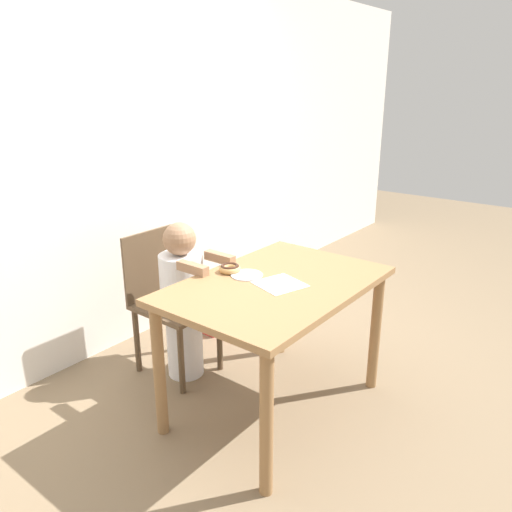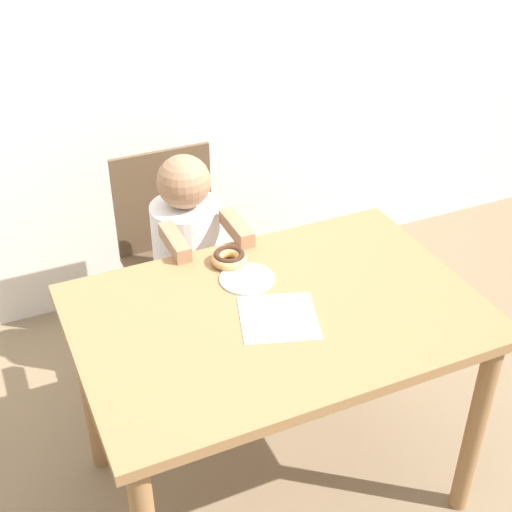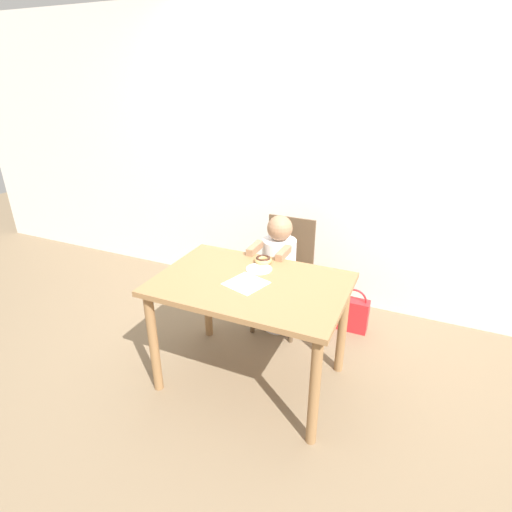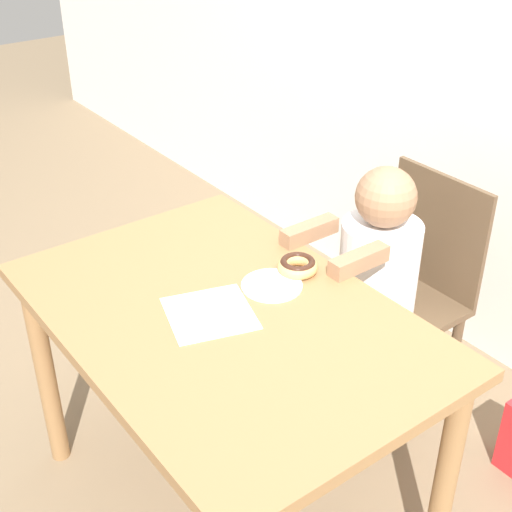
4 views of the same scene
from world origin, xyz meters
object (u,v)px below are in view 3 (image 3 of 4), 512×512
object	(u,v)px
child_figure	(278,275)
donut	(263,260)
chair	(284,272)
handbag	(352,314)

from	to	relation	value
child_figure	donut	size ratio (longest dim) A/B	8.32
chair	child_figure	xyz separation A→B (m)	(0.00, -0.13, 0.03)
chair	child_figure	size ratio (longest dim) A/B	0.90
donut	child_figure	bearing A→B (deg)	93.17
chair	donut	bearing A→B (deg)	-87.67
donut	chair	bearing A→B (deg)	92.33
chair	handbag	bearing A→B (deg)	10.12
donut	handbag	bearing A→B (deg)	47.25
chair	child_figure	bearing A→B (deg)	-90.00
child_figure	chair	bearing A→B (deg)	90.00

